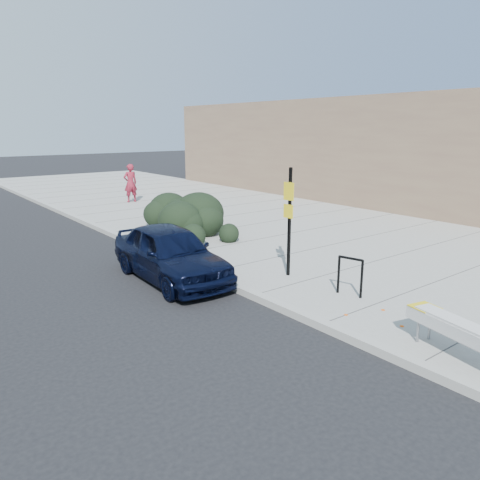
# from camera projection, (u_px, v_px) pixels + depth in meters

# --- Properties ---
(ground) EXTENTS (120.00, 120.00, 0.00)m
(ground) POSITION_uv_depth(u_px,v_px,m) (258.00, 300.00, 10.49)
(ground) COLOR black
(ground) RESTS_ON ground
(sidewalk_near) EXTENTS (11.20, 50.00, 0.15)m
(sidewalk_near) POSITION_uv_depth(u_px,v_px,m) (286.00, 228.00, 17.65)
(sidewalk_near) COLOR gray
(sidewalk_near) RESTS_ON ground
(curb_near) EXTENTS (0.22, 50.00, 0.17)m
(curb_near) POSITION_uv_depth(u_px,v_px,m) (153.00, 251.00, 14.30)
(curb_near) COLOR #9E9E99
(curb_near) RESTS_ON ground
(building_near) EXTENTS (6.00, 36.00, 5.00)m
(building_near) POSITION_uv_depth(u_px,v_px,m) (458.00, 153.00, 20.54)
(building_near) COLOR brown
(building_near) RESTS_ON sidewalk_near
(bench) EXTENTS (0.87, 2.09, 0.62)m
(bench) POSITION_uv_depth(u_px,v_px,m) (464.00, 332.00, 7.38)
(bench) COLOR gray
(bench) RESTS_ON sidewalk_near
(bike_rack) EXTENTS (0.19, 0.59, 0.88)m
(bike_rack) POSITION_uv_depth(u_px,v_px,m) (350.00, 273.00, 10.25)
(bike_rack) COLOR black
(bike_rack) RESTS_ON sidewalk_near
(sign_post) EXTENTS (0.11, 0.31, 2.70)m
(sign_post) POSITION_uv_depth(u_px,v_px,m) (289.00, 216.00, 11.42)
(sign_post) COLOR black
(sign_post) RESTS_ON sidewalk_near
(hedge) EXTENTS (2.66, 4.64, 1.66)m
(hedge) POSITION_uv_depth(u_px,v_px,m) (188.00, 208.00, 16.51)
(hedge) COLOR black
(hedge) RESTS_ON sidewalk_near
(sedan_navy) EXTENTS (1.85, 4.21, 1.41)m
(sedan_navy) POSITION_uv_depth(u_px,v_px,m) (170.00, 253.00, 11.75)
(sedan_navy) COLOR black
(sedan_navy) RESTS_ON ground
(pedestrian) EXTENTS (0.70, 0.47, 1.88)m
(pedestrian) POSITION_uv_depth(u_px,v_px,m) (130.00, 183.00, 23.02)
(pedestrian) COLOR maroon
(pedestrian) RESTS_ON sidewalk_near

